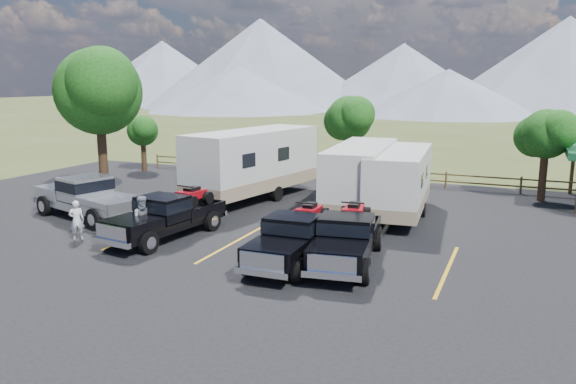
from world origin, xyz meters
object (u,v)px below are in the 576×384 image
at_px(rig_right, 347,237).
at_px(pickup_silver, 88,197).
at_px(tree_big_nw, 98,91).
at_px(trailer_center, 361,178).
at_px(rig_left, 167,215).
at_px(trailer_right, 399,182).
at_px(person_a, 77,220).
at_px(trailer_left, 253,164).
at_px(person_b, 144,220).
at_px(rig_center, 295,236).

bearing_deg(rig_right, pickup_silver, 165.32).
xyz_separation_m(tree_big_nw, trailer_center, (13.64, 1.80, -3.89)).
bearing_deg(tree_big_nw, rig_left, -34.62).
height_order(trailer_right, person_a, trailer_right).
distance_m(tree_big_nw, person_a, 9.73).
distance_m(trailer_center, pickup_silver, 12.48).
relative_size(rig_right, trailer_left, 0.56).
xyz_separation_m(trailer_center, pickup_silver, (-10.94, -5.96, -0.68)).
height_order(rig_right, trailer_right, trailer_right).
bearing_deg(rig_right, trailer_center, 94.14).
relative_size(rig_right, pickup_silver, 0.88).
bearing_deg(tree_big_nw, person_b, -40.79).
height_order(trailer_center, pickup_silver, trailer_center).
height_order(tree_big_nw, rig_right, tree_big_nw).
bearing_deg(trailer_left, rig_right, -35.99).
bearing_deg(trailer_right, trailer_center, 170.55).
relative_size(tree_big_nw, person_a, 4.97).
bearing_deg(tree_big_nw, trailer_center, 7.50).
relative_size(trailer_left, person_b, 5.56).
bearing_deg(rig_center, rig_left, 170.77).
xyz_separation_m(tree_big_nw, rig_center, (13.58, -6.16, -4.66)).
height_order(trailer_right, pickup_silver, trailer_right).
distance_m(tree_big_nw, trailer_left, 8.86).
distance_m(rig_right, trailer_left, 11.08).
relative_size(trailer_left, pickup_silver, 1.57).
relative_size(rig_center, person_b, 2.99).
bearing_deg(tree_big_nw, rig_center, -24.42).
bearing_deg(trailer_center, trailer_right, -9.49).
xyz_separation_m(rig_center, person_a, (-8.84, -0.87, -0.11)).
relative_size(tree_big_nw, rig_right, 1.34).
relative_size(rig_left, rig_center, 1.05).
xyz_separation_m(trailer_left, trailer_right, (7.79, -0.79, -0.29)).
xyz_separation_m(trailer_right, pickup_silver, (-12.78, -5.82, -0.61)).
bearing_deg(rig_center, trailer_left, 122.87).
bearing_deg(person_b, trailer_left, 44.49).
xyz_separation_m(rig_left, person_a, (-3.05, -1.66, -0.13)).
relative_size(tree_big_nw, pickup_silver, 1.18).
bearing_deg(trailer_left, rig_center, -44.88).
height_order(rig_left, rig_center, rig_left).
bearing_deg(rig_right, tree_big_nw, 151.69).
distance_m(rig_right, pickup_silver, 12.63).
bearing_deg(trailer_right, rig_left, -142.61).
bearing_deg(trailer_right, person_a, -146.09).
xyz_separation_m(trailer_left, trailer_center, (5.95, -0.65, -0.22)).
height_order(rig_center, trailer_center, trailer_center).
bearing_deg(pickup_silver, tree_big_nw, -131.01).
xyz_separation_m(tree_big_nw, trailer_right, (15.48, 1.66, -3.96)).
xyz_separation_m(trailer_right, person_b, (-7.93, -8.17, -0.66)).
bearing_deg(person_b, person_a, 146.02).
height_order(pickup_silver, person_a, pickup_silver).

